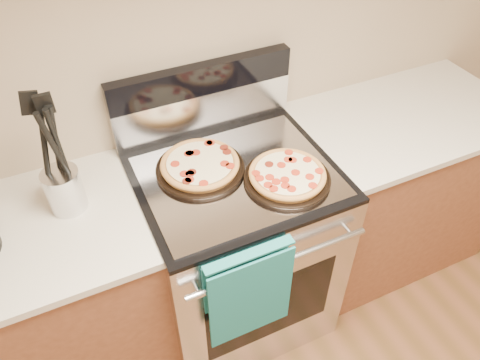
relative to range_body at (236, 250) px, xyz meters
name	(u,v)px	position (x,y,z in m)	size (l,w,h in m)	color
wall_back	(195,29)	(0.00, 0.35, 0.90)	(4.00, 4.00, 0.00)	tan
range_body	(236,250)	(0.00, 0.00, 0.00)	(0.76, 0.68, 0.90)	#B7B7BC
oven_window	(270,309)	(0.00, -0.34, 0.00)	(0.56, 0.01, 0.40)	black
cooktop	(235,174)	(0.00, 0.00, 0.46)	(0.76, 0.68, 0.02)	black
backsplash_lower	(204,111)	(0.00, 0.31, 0.56)	(0.76, 0.06, 0.18)	silver
backsplash_upper	(202,79)	(0.00, 0.31, 0.71)	(0.76, 0.06, 0.12)	black
oven_handle	(280,263)	(0.00, -0.38, 0.35)	(0.03, 0.03, 0.70)	silver
dish_towel	(249,292)	(-0.12, -0.38, 0.25)	(0.32, 0.05, 0.42)	#1A857D
foil_sheet	(238,176)	(0.00, -0.03, 0.47)	(0.70, 0.55, 0.01)	gray
cabinet_left	(32,319)	(-0.88, 0.03, -0.01)	(1.00, 0.62, 0.88)	brown
cabinet_right	(388,190)	(0.88, 0.03, -0.01)	(1.00, 0.62, 0.88)	brown
countertop_right	(410,117)	(0.88, 0.03, 0.45)	(1.02, 0.64, 0.03)	beige
pepperoni_pizza_back	(200,166)	(-0.12, 0.06, 0.50)	(0.33, 0.33, 0.04)	#AB6F34
pepperoni_pizza_front	(287,176)	(0.15, -0.13, 0.50)	(0.32, 0.32, 0.04)	#AB6F34
utensil_crock	(65,190)	(-0.61, 0.09, 0.54)	(0.13, 0.13, 0.16)	silver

